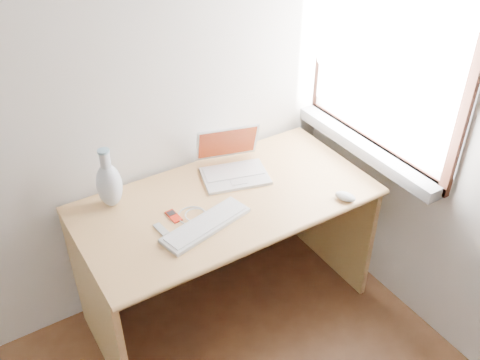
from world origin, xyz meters
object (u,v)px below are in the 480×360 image
external_keyboard (206,225)px  vase (109,183)px  laptop (231,165)px  desk (218,223)px

external_keyboard → vase: size_ratio=1.49×
external_keyboard → laptop: bearing=31.2°
laptop → vase: 0.59m
laptop → external_keyboard: bearing=-120.1°
laptop → vase: (-0.58, 0.07, 0.07)m
laptop → external_keyboard: (-0.30, -0.29, -0.04)m
laptop → vase: bearing=-170.9°
laptop → vase: vase is taller
external_keyboard → vase: vase is taller
desk → laptop: size_ratio=3.81×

